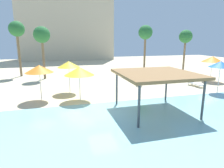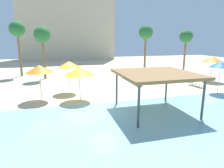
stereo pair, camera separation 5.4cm
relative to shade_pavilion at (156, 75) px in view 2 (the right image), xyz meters
name	(u,v)px [view 2 (the right image)]	position (x,y,z in m)	size (l,w,h in m)	color
ground_plane	(107,110)	(-2.92, 1.08, -2.45)	(80.00, 80.00, 0.00)	beige
lagoon_water	(138,153)	(-2.92, -4.17, -2.43)	(44.00, 13.50, 0.04)	#8CC6CC
shade_pavilion	(156,75)	(0.00, 0.00, 0.00)	(4.69, 4.69, 2.60)	#42474C
beach_umbrella_orange_0	(39,69)	(-7.35, 4.66, 0.01)	(2.11, 2.11, 2.75)	silver
beach_umbrella_blue_1	(221,64)	(7.61, 2.70, 0.10)	(1.94, 1.94, 2.82)	silver
beach_umbrella_yellow_3	(69,64)	(-5.05, 6.39, 0.07)	(1.95, 1.95, 2.79)	silver
beach_umbrella_orange_4	(213,59)	(10.75, 7.04, 0.06)	(2.29, 2.29, 2.83)	silver
beach_umbrella_yellow_5	(79,71)	(-4.43, 3.77, -0.15)	(2.27, 2.27, 2.61)	silver
lounge_chair_0	(139,82)	(2.09, 7.56, -2.12)	(1.11, 1.99, 0.74)	white
lounge_chair_2	(195,83)	(7.39, 5.49, -2.12)	(0.78, 1.94, 0.74)	white
palm_tree_0	(17,30)	(-10.65, 16.17, 3.30)	(1.90, 1.90, 6.89)	brown
palm_tree_1	(186,37)	(12.23, 14.23, 2.52)	(1.90, 1.90, 6.06)	brown
palm_tree_2	(42,36)	(-7.59, 13.54, 2.60)	(1.90, 1.90, 6.14)	brown
palm_tree_3	(146,34)	(5.62, 13.85, 2.99)	(1.90, 1.90, 6.56)	brown
hotel_block_0	(67,17)	(-3.56, 38.60, 7.52)	(21.19, 8.98, 19.93)	beige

